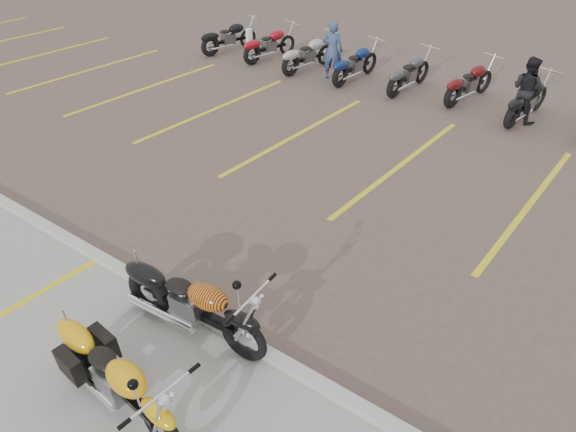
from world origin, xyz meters
name	(u,v)px	position (x,y,z in m)	size (l,w,h in m)	color
ground	(287,253)	(0.00, 0.00, 0.00)	(100.00, 100.00, 0.00)	brown
curb	(201,316)	(0.00, -2.00, 0.06)	(60.00, 0.18, 0.12)	#ADAAA3
parking_stripes	(401,165)	(0.00, 4.00, 0.00)	(38.00, 5.50, 0.01)	gold
yellow_cruiser	(118,378)	(0.35, -3.63, 0.48)	(2.35, 0.43, 0.97)	black
flame_cruiser	(191,305)	(0.10, -2.24, 0.48)	(2.37, 0.39, 0.97)	black
person_a	(332,50)	(-4.36, 7.90, 0.83)	(0.61, 0.40, 1.67)	navy
person_b	(527,90)	(1.21, 8.02, 0.80)	(0.78, 0.61, 1.60)	black
bollard	(249,45)	(-7.52, 7.85, 0.50)	(0.15, 0.15, 1.00)	white
bg_bike_row	(496,90)	(0.41, 8.29, 0.55)	(19.02, 2.06, 1.10)	black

